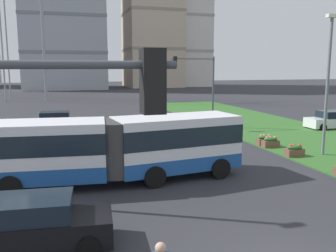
{
  "coord_description": "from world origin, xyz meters",
  "views": [
    {
      "loc": [
        -5.66,
        -7.34,
        5.35
      ],
      "look_at": [
        -0.13,
        11.17,
        2.2
      ],
      "focal_mm": 38.65,
      "sensor_mm": 36.0,
      "label": 1
    }
  ],
  "objects_px": {
    "flower_planter_4": "(270,142)",
    "flower_planter_3": "(294,150)",
    "traffic_light_far_right": "(200,80)",
    "articulated_bus": "(119,147)",
    "streetlight_median": "(328,80)",
    "car_grey_wagon": "(57,121)",
    "car_white_van": "(332,120)",
    "flower_planter_5": "(265,140)",
    "apartment_tower_eastcentre": "(174,1)",
    "car_black_sedan": "(35,224)"
  },
  "relations": [
    {
      "from": "apartment_tower_eastcentre",
      "to": "flower_planter_4",
      "type": "bearing_deg",
      "value": -103.03
    },
    {
      "from": "car_grey_wagon",
      "to": "flower_planter_5",
      "type": "bearing_deg",
      "value": -38.33
    },
    {
      "from": "traffic_light_far_right",
      "to": "car_black_sedan",
      "type": "bearing_deg",
      "value": -124.07
    },
    {
      "from": "car_grey_wagon",
      "to": "flower_planter_5",
      "type": "relative_size",
      "value": 4.11
    },
    {
      "from": "flower_planter_3",
      "to": "flower_planter_5",
      "type": "distance_m",
      "value": 3.3
    },
    {
      "from": "flower_planter_3",
      "to": "streetlight_median",
      "type": "xyz_separation_m",
      "value": [
        1.9,
        -0.17,
        4.2
      ]
    },
    {
      "from": "car_grey_wagon",
      "to": "flower_planter_4",
      "type": "bearing_deg",
      "value": -40.1
    },
    {
      "from": "car_white_van",
      "to": "car_grey_wagon",
      "type": "height_order",
      "value": "same"
    },
    {
      "from": "flower_planter_4",
      "to": "car_grey_wagon",
      "type": "bearing_deg",
      "value": 139.9
    },
    {
      "from": "articulated_bus",
      "to": "flower_planter_5",
      "type": "bearing_deg",
      "value": 24.39
    },
    {
      "from": "car_grey_wagon",
      "to": "traffic_light_far_right",
      "type": "distance_m",
      "value": 12.88
    },
    {
      "from": "flower_planter_4",
      "to": "traffic_light_far_right",
      "type": "distance_m",
      "value": 9.65
    },
    {
      "from": "flower_planter_4",
      "to": "flower_planter_3",
      "type": "bearing_deg",
      "value": -90.0
    },
    {
      "from": "streetlight_median",
      "to": "apartment_tower_eastcentre",
      "type": "bearing_deg",
      "value": 78.65
    },
    {
      "from": "articulated_bus",
      "to": "car_grey_wagon",
      "type": "height_order",
      "value": "articulated_bus"
    },
    {
      "from": "car_grey_wagon",
      "to": "traffic_light_far_right",
      "type": "height_order",
      "value": "traffic_light_far_right"
    },
    {
      "from": "car_white_van",
      "to": "flower_planter_4",
      "type": "distance_m",
      "value": 10.82
    },
    {
      "from": "articulated_bus",
      "to": "flower_planter_3",
      "type": "relative_size",
      "value": 10.93
    },
    {
      "from": "articulated_bus",
      "to": "flower_planter_4",
      "type": "bearing_deg",
      "value": 21.21
    },
    {
      "from": "car_white_van",
      "to": "apartment_tower_eastcentre",
      "type": "distance_m",
      "value": 78.7
    },
    {
      "from": "car_grey_wagon",
      "to": "flower_planter_3",
      "type": "xyz_separation_m",
      "value": [
        13.69,
        -14.12,
        -0.33
      ]
    },
    {
      "from": "car_white_van",
      "to": "car_grey_wagon",
      "type": "bearing_deg",
      "value": 164.89
    },
    {
      "from": "flower_planter_5",
      "to": "traffic_light_far_right",
      "type": "distance_m",
      "value": 9.02
    },
    {
      "from": "flower_planter_3",
      "to": "flower_planter_5",
      "type": "xyz_separation_m",
      "value": [
        0.0,
        3.3,
        0.0
      ]
    },
    {
      "from": "flower_planter_4",
      "to": "flower_planter_5",
      "type": "height_order",
      "value": "same"
    },
    {
      "from": "articulated_bus",
      "to": "flower_planter_3",
      "type": "height_order",
      "value": "articulated_bus"
    },
    {
      "from": "articulated_bus",
      "to": "car_white_van",
      "type": "xyz_separation_m",
      "value": [
        20.23,
        9.47,
        -0.9
      ]
    },
    {
      "from": "car_white_van",
      "to": "flower_planter_3",
      "type": "xyz_separation_m",
      "value": [
        -9.44,
        -7.87,
        -0.33
      ]
    },
    {
      "from": "car_grey_wagon",
      "to": "flower_planter_3",
      "type": "relative_size",
      "value": 4.11
    },
    {
      "from": "flower_planter_4",
      "to": "flower_planter_5",
      "type": "bearing_deg",
      "value": 90.0
    },
    {
      "from": "car_white_van",
      "to": "traffic_light_far_right",
      "type": "bearing_deg",
      "value": 162.87
    },
    {
      "from": "articulated_bus",
      "to": "car_grey_wagon",
      "type": "xyz_separation_m",
      "value": [
        -2.89,
        15.71,
        -0.9
      ]
    },
    {
      "from": "flower_planter_4",
      "to": "apartment_tower_eastcentre",
      "type": "bearing_deg",
      "value": 76.97
    },
    {
      "from": "flower_planter_3",
      "to": "articulated_bus",
      "type": "bearing_deg",
      "value": -171.59
    },
    {
      "from": "car_black_sedan",
      "to": "traffic_light_far_right",
      "type": "relative_size",
      "value": 0.73
    },
    {
      "from": "streetlight_median",
      "to": "car_black_sedan",
      "type": "bearing_deg",
      "value": -156.15
    },
    {
      "from": "car_white_van",
      "to": "car_black_sedan",
      "type": "xyz_separation_m",
      "value": [
        -23.63,
        -15.15,
        0.0
      ]
    },
    {
      "from": "articulated_bus",
      "to": "car_white_van",
      "type": "bearing_deg",
      "value": 25.08
    },
    {
      "from": "car_white_van",
      "to": "flower_planter_5",
      "type": "bearing_deg",
      "value": -154.15
    },
    {
      "from": "articulated_bus",
      "to": "flower_planter_4",
      "type": "height_order",
      "value": "articulated_bus"
    },
    {
      "from": "flower_planter_3",
      "to": "traffic_light_far_right",
      "type": "relative_size",
      "value": 0.18
    },
    {
      "from": "flower_planter_5",
      "to": "streetlight_median",
      "type": "xyz_separation_m",
      "value": [
        1.9,
        -3.47,
        4.2
      ]
    },
    {
      "from": "articulated_bus",
      "to": "streetlight_median",
      "type": "xyz_separation_m",
      "value": [
        12.69,
        1.42,
        2.97
      ]
    },
    {
      "from": "streetlight_median",
      "to": "apartment_tower_eastcentre",
      "type": "relative_size",
      "value": 0.18
    },
    {
      "from": "streetlight_median",
      "to": "articulated_bus",
      "type": "bearing_deg",
      "value": -173.59
    },
    {
      "from": "flower_planter_3",
      "to": "traffic_light_far_right",
      "type": "distance_m",
      "value": 12.04
    },
    {
      "from": "car_black_sedan",
      "to": "traffic_light_far_right",
      "type": "bearing_deg",
      "value": 55.93
    },
    {
      "from": "flower_planter_3",
      "to": "flower_planter_4",
      "type": "bearing_deg",
      "value": 90.0
    },
    {
      "from": "flower_planter_3",
      "to": "apartment_tower_eastcentre",
      "type": "xyz_separation_m",
      "value": [
        18.52,
        82.62,
        23.23
      ]
    },
    {
      "from": "articulated_bus",
      "to": "car_grey_wagon",
      "type": "relative_size",
      "value": 2.66
    }
  ]
}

